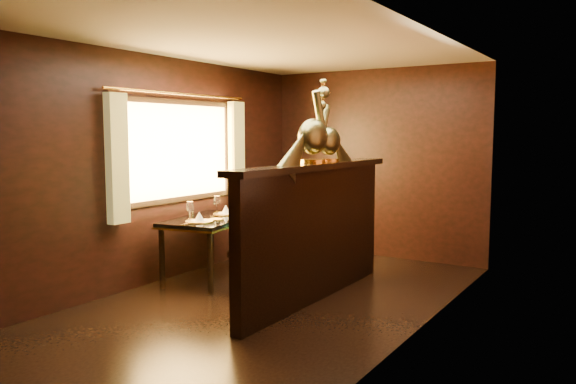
{
  "coord_description": "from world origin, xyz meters",
  "views": [
    {
      "loc": [
        3.03,
        -4.47,
        1.65
      ],
      "look_at": [
        -0.08,
        0.42,
        1.04
      ],
      "focal_mm": 35.0,
      "sensor_mm": 36.0,
      "label": 1
    }
  ],
  "objects_px": {
    "chair_left": "(267,228)",
    "peacock_right": "(329,129)",
    "dining_table": "(210,224)",
    "chair_right": "(293,222)",
    "peacock_left": "(313,121)"
  },
  "relations": [
    {
      "from": "chair_left",
      "to": "peacock_right",
      "type": "height_order",
      "value": "peacock_right"
    },
    {
      "from": "dining_table",
      "to": "chair_right",
      "type": "bearing_deg",
      "value": 36.47
    },
    {
      "from": "peacock_left",
      "to": "dining_table",
      "type": "bearing_deg",
      "value": 176.23
    },
    {
      "from": "chair_left",
      "to": "peacock_left",
      "type": "xyz_separation_m",
      "value": [
        0.5,
        0.06,
        1.08
      ]
    },
    {
      "from": "peacock_right",
      "to": "chair_left",
      "type": "bearing_deg",
      "value": -142.14
    },
    {
      "from": "chair_right",
      "to": "peacock_right",
      "type": "height_order",
      "value": "peacock_right"
    },
    {
      "from": "peacock_left",
      "to": "peacock_right",
      "type": "xyz_separation_m",
      "value": [
        0.0,
        0.33,
        -0.08
      ]
    },
    {
      "from": "chair_right",
      "to": "peacock_right",
      "type": "bearing_deg",
      "value": -32.89
    },
    {
      "from": "chair_left",
      "to": "peacock_right",
      "type": "relative_size",
      "value": 1.97
    },
    {
      "from": "chair_right",
      "to": "peacock_right",
      "type": "relative_size",
      "value": 1.77
    },
    {
      "from": "chair_left",
      "to": "chair_right",
      "type": "relative_size",
      "value": 1.11
    },
    {
      "from": "dining_table",
      "to": "peacock_right",
      "type": "bearing_deg",
      "value": -0.66
    },
    {
      "from": "chair_left",
      "to": "chair_right",
      "type": "height_order",
      "value": "chair_left"
    },
    {
      "from": "chair_right",
      "to": "chair_left",
      "type": "bearing_deg",
      "value": -75.35
    },
    {
      "from": "peacock_right",
      "to": "chair_right",
      "type": "bearing_deg",
      "value": 146.93
    }
  ]
}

